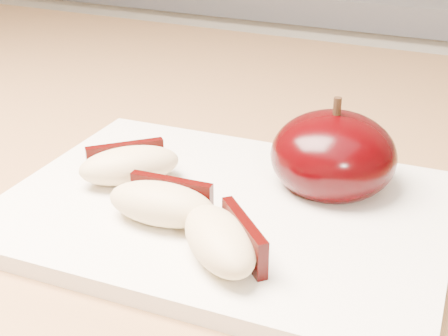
% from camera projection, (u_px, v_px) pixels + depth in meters
% --- Properties ---
extents(cutting_board, '(0.29, 0.22, 0.01)m').
position_uv_depth(cutting_board, '(224.00, 210.00, 0.41)').
color(cutting_board, white).
rests_on(cutting_board, island_counter).
extents(apple_half, '(0.10, 0.10, 0.07)m').
position_uv_depth(apple_half, '(333.00, 155.00, 0.42)').
color(apple_half, black).
rests_on(apple_half, cutting_board).
extents(apple_wedge_a, '(0.07, 0.07, 0.03)m').
position_uv_depth(apple_wedge_a, '(129.00, 164.00, 0.43)').
color(apple_wedge_a, '#D8BD89').
rests_on(apple_wedge_a, cutting_board).
extents(apple_wedge_b, '(0.07, 0.04, 0.03)m').
position_uv_depth(apple_wedge_b, '(163.00, 203.00, 0.38)').
color(apple_wedge_b, '#D8BD89').
rests_on(apple_wedge_b, cutting_board).
extents(apple_wedge_c, '(0.07, 0.07, 0.03)m').
position_uv_depth(apple_wedge_c, '(222.00, 240.00, 0.34)').
color(apple_wedge_c, '#D8BD89').
rests_on(apple_wedge_c, cutting_board).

